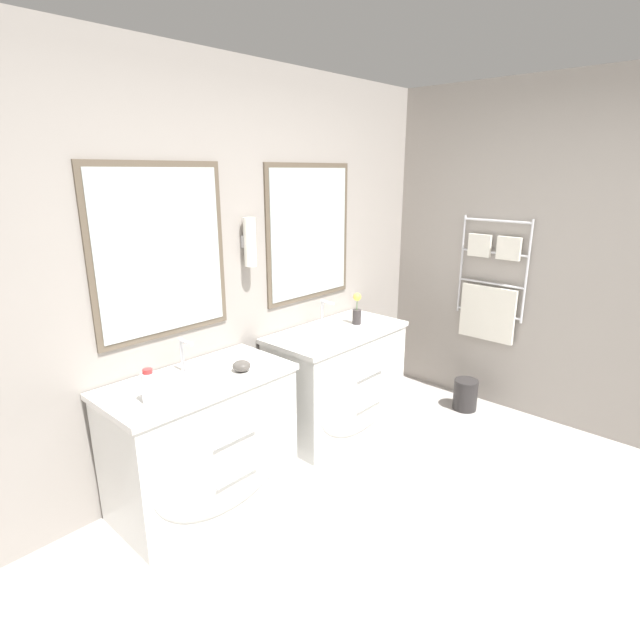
# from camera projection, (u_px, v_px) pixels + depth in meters

# --- Properties ---
(ground_plane) EXTENTS (16.00, 16.00, 0.00)m
(ground_plane) POSITION_uv_depth(u_px,v_px,m) (497.00, 605.00, 2.31)
(ground_plane) COLOR #9E9993
(wall_back) EXTENTS (5.61, 0.16, 2.60)m
(wall_back) POSITION_uv_depth(u_px,v_px,m) (223.00, 271.00, 3.22)
(wall_back) COLOR gray
(wall_back) RESTS_ON ground_plane
(wall_right) EXTENTS (0.13, 3.92, 2.60)m
(wall_right) POSITION_uv_depth(u_px,v_px,m) (516.00, 254.00, 3.94)
(wall_right) COLOR gray
(wall_right) RESTS_ON ground_plane
(vanity_left) EXTENTS (1.09, 0.62, 0.79)m
(vanity_left) POSITION_uv_depth(u_px,v_px,m) (206.00, 441.00, 2.94)
(vanity_left) COLOR white
(vanity_left) RESTS_ON ground_plane
(vanity_right) EXTENTS (1.09, 0.62, 0.79)m
(vanity_right) POSITION_uv_depth(u_px,v_px,m) (340.00, 380.00, 3.79)
(vanity_right) COLOR white
(vanity_right) RESTS_ON ground_plane
(faucet_left) EXTENTS (0.17, 0.13, 0.21)m
(faucet_left) POSITION_uv_depth(u_px,v_px,m) (183.00, 356.00, 2.90)
(faucet_left) COLOR silver
(faucet_left) RESTS_ON vanity_left
(faucet_right) EXTENTS (0.17, 0.13, 0.21)m
(faucet_right) POSITION_uv_depth(u_px,v_px,m) (324.00, 313.00, 3.76)
(faucet_right) COLOR silver
(faucet_right) RESTS_ON vanity_right
(toiletry_bottle) EXTENTS (0.08, 0.08, 0.18)m
(toiletry_bottle) POSITION_uv_depth(u_px,v_px,m) (149.00, 387.00, 2.52)
(toiletry_bottle) COLOR silver
(toiletry_bottle) RESTS_ON vanity_left
(amenity_bowl) EXTENTS (0.11, 0.11, 0.07)m
(amenity_bowl) POSITION_uv_depth(u_px,v_px,m) (242.00, 366.00, 2.94)
(amenity_bowl) COLOR #4C4742
(amenity_bowl) RESTS_ON vanity_left
(flower_vase) EXTENTS (0.07, 0.07, 0.25)m
(flower_vase) POSITION_uv_depth(u_px,v_px,m) (357.00, 311.00, 3.82)
(flower_vase) COLOR #332D2D
(flower_vase) RESTS_ON vanity_right
(soap_dish) EXTENTS (0.09, 0.06, 0.04)m
(soap_dish) POSITION_uv_depth(u_px,v_px,m) (327.00, 339.00, 3.45)
(soap_dish) COLOR white
(soap_dish) RESTS_ON vanity_right
(waste_bin) EXTENTS (0.20, 0.20, 0.26)m
(waste_bin) POSITION_uv_depth(u_px,v_px,m) (465.00, 394.00, 4.18)
(waste_bin) COLOR #282626
(waste_bin) RESTS_ON ground_plane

